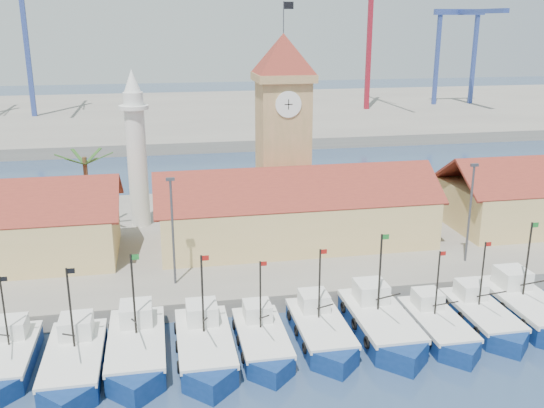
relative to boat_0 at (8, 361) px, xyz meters
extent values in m
plane|color=navy|center=(23.39, -3.30, -0.70)|extent=(400.00, 400.00, 0.00)
cube|color=gray|center=(23.39, 20.70, 0.05)|extent=(140.00, 32.00, 1.50)
cube|color=gray|center=(23.39, 106.70, 0.30)|extent=(240.00, 80.00, 2.00)
cube|color=navy|center=(0.00, 0.36, -0.24)|extent=(3.20, 7.25, 1.65)
cube|color=silver|center=(0.00, 0.36, 0.58)|extent=(3.27, 7.45, 0.32)
cube|color=silver|center=(0.00, 2.18, 1.31)|extent=(1.92, 2.01, 1.28)
cylinder|color=black|center=(0.00, 0.82, 3.14)|extent=(0.13, 0.13, 5.13)
cube|color=black|center=(0.23, 0.82, 5.53)|extent=(0.46, 0.02, 0.32)
cube|color=navy|center=(4.41, -1.05, -0.18)|extent=(3.61, 8.17, 1.86)
cube|color=navy|center=(4.41, -5.14, -0.18)|extent=(3.61, 3.61, 1.86)
cube|color=silver|center=(4.41, -1.05, 0.74)|extent=(3.68, 8.39, 0.36)
cube|color=silver|center=(4.41, 0.99, 1.57)|extent=(2.17, 2.27, 1.44)
cylinder|color=black|center=(4.41, -0.54, 3.63)|extent=(0.14, 0.14, 5.77)
cube|color=black|center=(4.66, -0.54, 6.31)|extent=(0.52, 0.02, 0.36)
cube|color=navy|center=(8.41, -0.13, -0.16)|extent=(3.75, 8.48, 1.93)
cube|color=navy|center=(8.41, -4.38, -0.16)|extent=(3.75, 3.75, 1.93)
cube|color=silver|center=(8.41, -0.13, 0.80)|extent=(3.82, 8.72, 0.37)
cube|color=silver|center=(8.41, 1.99, 1.66)|extent=(2.25, 2.36, 1.50)
cylinder|color=black|center=(8.41, 0.40, 3.80)|extent=(0.15, 0.15, 6.00)
cube|color=#197226|center=(8.68, 0.40, 6.58)|extent=(0.54, 0.02, 0.37)
cube|color=navy|center=(13.02, -0.70, -0.18)|extent=(3.66, 8.27, 1.88)
cube|color=navy|center=(13.02, -4.84, -0.18)|extent=(3.66, 3.66, 1.88)
cube|color=silver|center=(13.02, -0.70, 0.76)|extent=(3.73, 8.50, 0.37)
cube|color=silver|center=(13.02, 1.36, 1.60)|extent=(2.19, 2.30, 1.46)
cylinder|color=black|center=(13.02, -0.18, 3.69)|extent=(0.15, 0.15, 5.85)
cube|color=#A5140F|center=(13.28, -0.18, 6.40)|extent=(0.52, 0.02, 0.37)
cube|color=navy|center=(17.06, -0.49, -0.24)|extent=(3.25, 7.36, 1.67)
cube|color=navy|center=(17.06, -4.16, -0.24)|extent=(3.25, 3.25, 1.67)
cube|color=silver|center=(17.06, -0.49, 0.60)|extent=(3.32, 7.56, 0.33)
cube|color=silver|center=(17.06, 1.35, 1.34)|extent=(1.95, 2.04, 1.30)
cylinder|color=black|center=(17.06, -0.02, 3.20)|extent=(0.13, 0.13, 5.20)
cube|color=#A5140F|center=(17.29, -0.02, 5.62)|extent=(0.46, 0.02, 0.33)
cube|color=navy|center=(21.46, 0.02, -0.21)|extent=(3.44, 7.78, 1.77)
cube|color=navy|center=(21.46, -3.87, -0.21)|extent=(3.44, 3.44, 1.77)
cube|color=silver|center=(21.46, 0.02, 0.67)|extent=(3.51, 7.99, 0.34)
cube|color=silver|center=(21.46, 1.96, 1.46)|extent=(2.06, 2.16, 1.37)
cylinder|color=black|center=(21.46, 0.51, 3.42)|extent=(0.14, 0.14, 5.50)
cube|color=#A5140F|center=(21.71, 0.51, 5.98)|extent=(0.49, 0.02, 0.34)
cube|color=navy|center=(26.05, 0.06, -0.15)|extent=(3.83, 8.67, 1.97)
cube|color=navy|center=(26.05, -4.28, -0.15)|extent=(3.83, 3.83, 1.97)
cube|color=silver|center=(26.05, 0.06, 0.83)|extent=(3.91, 8.91, 0.38)
cube|color=silver|center=(26.05, 2.22, 1.71)|extent=(2.30, 2.41, 1.53)
cylinder|color=black|center=(26.05, 0.60, 3.90)|extent=(0.15, 0.15, 6.13)
cube|color=#197226|center=(26.32, 0.60, 6.74)|extent=(0.55, 0.02, 0.38)
cube|color=navy|center=(30.15, -0.87, -0.24)|extent=(3.22, 7.28, 1.65)
cube|color=navy|center=(30.15, -4.51, -0.24)|extent=(3.22, 3.22, 1.65)
cube|color=silver|center=(30.15, -0.87, 0.59)|extent=(3.28, 7.48, 0.32)
cube|color=silver|center=(30.15, 0.95, 1.32)|extent=(1.93, 2.02, 1.29)
cylinder|color=black|center=(30.15, -0.41, 3.16)|extent=(0.13, 0.13, 5.15)
cube|color=#A5140F|center=(30.38, -0.41, 5.55)|extent=(0.46, 0.02, 0.32)
cube|color=navy|center=(34.13, -0.14, -0.23)|extent=(3.30, 7.46, 1.70)
cube|color=navy|center=(34.13, -3.87, -0.23)|extent=(3.30, 3.30, 1.70)
cube|color=silver|center=(34.13, -0.14, 0.62)|extent=(3.36, 7.67, 0.33)
cube|color=silver|center=(34.13, 1.73, 1.37)|extent=(1.98, 2.07, 1.32)
cylinder|color=black|center=(34.13, 0.33, 3.26)|extent=(0.13, 0.13, 5.28)
cube|color=#A5140F|center=(34.37, 0.33, 5.71)|extent=(0.47, 0.02, 0.33)
cube|color=navy|center=(38.18, 0.35, -0.15)|extent=(3.84, 8.70, 1.98)
cube|color=silver|center=(38.18, 0.35, 0.84)|extent=(3.92, 8.94, 0.38)
cube|color=silver|center=(38.18, 2.52, 1.72)|extent=(2.31, 2.42, 1.54)
cylinder|color=black|center=(38.18, 0.89, 3.91)|extent=(0.15, 0.15, 6.15)
cube|color=#197226|center=(38.46, 0.89, 6.77)|extent=(0.55, 0.02, 0.38)
cube|color=#D9B777|center=(23.39, 16.70, 3.05)|extent=(26.00, 10.00, 4.50)
cube|color=maroon|center=(23.39, 14.20, 6.80)|extent=(27.04, 5.13, 3.21)
cube|color=maroon|center=(23.39, 19.20, 6.80)|extent=(27.04, 5.13, 3.21)
cube|color=tan|center=(23.39, 22.70, 8.30)|extent=(5.00, 5.00, 15.00)
cube|color=tan|center=(23.39, 22.70, 16.20)|extent=(5.80, 5.80, 0.80)
pyramid|color=maroon|center=(23.39, 22.70, 18.50)|extent=(5.80, 5.80, 4.00)
cylinder|color=white|center=(23.39, 20.15, 13.80)|extent=(2.60, 0.15, 2.60)
cube|color=black|center=(23.39, 20.07, 13.80)|extent=(0.08, 0.02, 1.00)
cube|color=black|center=(23.39, 20.07, 13.80)|extent=(0.80, 0.02, 0.08)
cylinder|color=#3F3F44|center=(23.39, 22.70, 22.00)|extent=(0.10, 0.10, 3.00)
cube|color=black|center=(23.89, 22.70, 23.10)|extent=(1.00, 0.03, 0.70)
cylinder|color=silver|center=(8.39, 24.70, 7.80)|extent=(2.00, 2.00, 14.00)
cylinder|color=silver|center=(8.39, 24.70, 13.30)|extent=(3.00, 3.00, 0.40)
cone|color=silver|center=(8.39, 24.70, 15.90)|extent=(1.80, 1.80, 2.40)
cylinder|color=brown|center=(3.39, 22.70, 4.80)|extent=(0.44, 0.44, 8.00)
cube|color=#264F1B|center=(4.79, 22.70, 8.60)|extent=(2.80, 0.35, 1.18)
cube|color=#264F1B|center=(4.09, 23.91, 8.60)|extent=(1.71, 2.60, 1.18)
cube|color=#264F1B|center=(2.69, 23.91, 8.60)|extent=(1.71, 2.60, 1.18)
cube|color=#264F1B|center=(1.99, 22.70, 8.60)|extent=(2.80, 0.35, 1.18)
cube|color=#264F1B|center=(2.69, 21.49, 8.60)|extent=(1.71, 2.60, 1.18)
cube|color=#264F1B|center=(4.09, 21.49, 8.60)|extent=(1.71, 2.60, 1.18)
cylinder|color=#3F3F44|center=(11.39, 8.70, 5.30)|extent=(0.20, 0.20, 9.00)
cube|color=#3F3F44|center=(11.39, 8.70, 9.70)|extent=(0.70, 0.25, 0.25)
cylinder|color=#3F3F44|center=(37.39, 8.70, 5.30)|extent=(0.20, 0.20, 9.00)
cube|color=#3F3F44|center=(37.39, 8.70, 9.70)|extent=(0.70, 0.25, 0.25)
cube|color=#2E428F|center=(-16.15, 104.70, 20.00)|extent=(1.00, 1.00, 37.39)
cube|color=maroon|center=(60.58, 101.70, 21.39)|extent=(1.00, 1.00, 40.17)
cube|color=#2E428F|center=(80.39, 106.70, 12.30)|extent=(0.90, 0.90, 22.00)
cube|color=#2E428F|center=(90.39, 106.70, 12.30)|extent=(0.90, 0.90, 22.00)
cube|color=#2E428F|center=(85.39, 106.70, 23.80)|extent=(13.00, 1.40, 1.40)
cube|color=#2E428F|center=(85.39, 96.70, 23.80)|extent=(1.40, 22.00, 1.00)
camera|label=1|loc=(10.58, -38.12, 21.61)|focal=40.00mm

